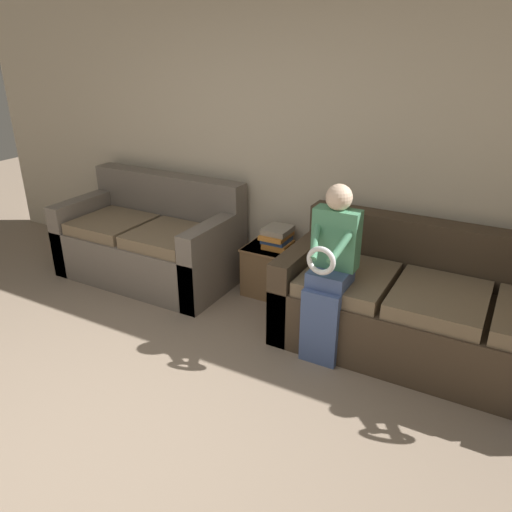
{
  "coord_description": "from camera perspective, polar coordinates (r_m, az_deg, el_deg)",
  "views": [
    {
      "loc": [
        1.87,
        -1.21,
        2.18
      ],
      "look_at": [
        0.31,
        1.61,
        0.76
      ],
      "focal_mm": 35.0,
      "sensor_mm": 36.0,
      "label": 1
    }
  ],
  "objects": [
    {
      "name": "couch_side",
      "position": [
        4.95,
        -11.88,
        1.5
      ],
      "size": [
        1.69,
        0.9,
        0.96
      ],
      "color": "#70665B",
      "rests_on": "ground_plane"
    },
    {
      "name": "child_left_seated",
      "position": [
        3.51,
        8.47,
        -1.3
      ],
      "size": [
        0.33,
        0.38,
        1.28
      ],
      "color": "#475B8E",
      "rests_on": "ground_plane"
    },
    {
      "name": "wall_back",
      "position": [
        4.44,
        3.51,
        12.0
      ],
      "size": [
        7.23,
        0.06,
        2.55
      ],
      "color": "beige",
      "rests_on": "ground_plane"
    },
    {
      "name": "ground_plane",
      "position": [
        3.11,
        -21.47,
        -22.71
      ],
      "size": [
        14.0,
        14.0,
        0.0
      ],
      "primitive_type": "plane",
      "color": "gray"
    },
    {
      "name": "book_stack",
      "position": [
        4.41,
        2.45,
        2.13
      ],
      "size": [
        0.24,
        0.29,
        0.19
      ],
      "color": "orange",
      "rests_on": "side_shelf"
    },
    {
      "name": "couch_main",
      "position": [
        3.89,
        20.2,
        -6.22
      ],
      "size": [
        2.3,
        0.97,
        0.9
      ],
      "color": "#473828",
      "rests_on": "ground_plane"
    },
    {
      "name": "side_shelf",
      "position": [
        4.53,
        2.31,
        -1.62
      ],
      "size": [
        0.55,
        0.41,
        0.45
      ],
      "color": "brown",
      "rests_on": "ground_plane"
    }
  ]
}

